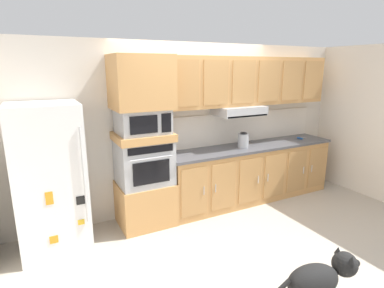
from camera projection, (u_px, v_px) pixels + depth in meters
name	position (u px, v px, depth m)	size (l,w,h in m)	color
ground_plane	(231.00, 231.00, 4.16)	(9.60, 9.60, 0.00)	#B2A899
back_kitchen_wall	(193.00, 126.00, 4.82)	(6.20, 0.12, 2.50)	beige
side_panel_right	(374.00, 123.00, 5.11)	(0.12, 7.10, 2.50)	silver
refrigerator	(50.00, 179.00, 3.60)	(0.76, 0.73, 1.76)	white
oven_base_cabinet	(146.00, 203.00, 4.32)	(0.74, 0.62, 0.60)	tan
built_in_oven	(144.00, 162.00, 4.18)	(0.70, 0.62, 0.60)	#A8AAAF
appliance_mid_shelf	(143.00, 137.00, 4.09)	(0.74, 0.62, 0.10)	tan
microwave	(142.00, 121.00, 4.04)	(0.64, 0.54, 0.32)	#A8AAAF
appliance_upper_cabinet	(141.00, 82.00, 3.92)	(0.74, 0.62, 0.68)	tan
lower_cabinet_run	(250.00, 174.00, 5.09)	(2.89, 0.63, 0.88)	tan
countertop_slab	(252.00, 147.00, 4.99)	(2.93, 0.64, 0.04)	#4C4C51
backsplash_panel	(242.00, 127.00, 5.17)	(2.93, 0.02, 0.50)	silver
upper_cabinet_with_hood	(249.00, 83.00, 4.84)	(2.89, 0.48, 0.88)	tan
screwdriver	(300.00, 138.00, 5.42)	(0.14, 0.13, 0.03)	blue
electric_kettle	(243.00, 140.00, 4.82)	(0.17, 0.17, 0.24)	#A8AAAF
dog	(320.00, 279.00, 2.58)	(0.88, 0.32, 0.63)	black
dog_food_bowl	(326.00, 281.00, 3.14)	(0.20, 0.20, 0.06)	#267F66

